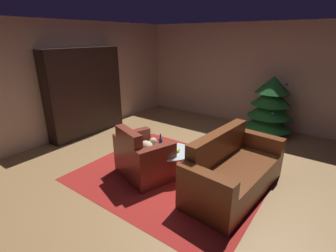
{
  "coord_description": "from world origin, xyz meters",
  "views": [
    {
      "loc": [
        2.18,
        -3.15,
        2.25
      ],
      "look_at": [
        -0.24,
        0.18,
        0.74
      ],
      "focal_mm": 26.36,
      "sensor_mm": 36.0,
      "label": 1
    }
  ],
  "objects_px": {
    "armchair_red": "(143,159)",
    "decorated_tree": "(270,106)",
    "bookshelf_unit": "(90,93)",
    "coffee_table": "(172,153)",
    "bottle_on_table": "(161,145)",
    "couch_red": "(232,171)",
    "book_stack_on_table": "(173,150)"
  },
  "relations": [
    {
      "from": "book_stack_on_table",
      "to": "decorated_tree",
      "type": "xyz_separation_m",
      "value": [
        0.78,
        2.88,
        0.24
      ]
    },
    {
      "from": "bottle_on_table",
      "to": "armchair_red",
      "type": "bearing_deg",
      "value": -140.84
    },
    {
      "from": "bookshelf_unit",
      "to": "couch_red",
      "type": "xyz_separation_m",
      "value": [
        3.75,
        -0.34,
        -0.66
      ]
    },
    {
      "from": "couch_red",
      "to": "decorated_tree",
      "type": "bearing_deg",
      "value": 94.44
    },
    {
      "from": "armchair_red",
      "to": "coffee_table",
      "type": "height_order",
      "value": "armchair_red"
    },
    {
      "from": "bookshelf_unit",
      "to": "book_stack_on_table",
      "type": "relative_size",
      "value": 9.22
    },
    {
      "from": "couch_red",
      "to": "coffee_table",
      "type": "distance_m",
      "value": 1.03
    },
    {
      "from": "coffee_table",
      "to": "bottle_on_table",
      "type": "distance_m",
      "value": 0.25
    },
    {
      "from": "couch_red",
      "to": "armchair_red",
      "type": "bearing_deg",
      "value": -159.83
    },
    {
      "from": "bookshelf_unit",
      "to": "decorated_tree",
      "type": "xyz_separation_m",
      "value": [
        3.54,
        2.36,
        -0.27
      ]
    },
    {
      "from": "bookshelf_unit",
      "to": "decorated_tree",
      "type": "bearing_deg",
      "value": 33.73
    },
    {
      "from": "bookshelf_unit",
      "to": "coffee_table",
      "type": "bearing_deg",
      "value": -10.46
    },
    {
      "from": "bookshelf_unit",
      "to": "armchair_red",
      "type": "distance_m",
      "value": 2.61
    },
    {
      "from": "couch_red",
      "to": "decorated_tree",
      "type": "height_order",
      "value": "decorated_tree"
    },
    {
      "from": "armchair_red",
      "to": "decorated_tree",
      "type": "bearing_deg",
      "value": 70.05
    },
    {
      "from": "armchair_red",
      "to": "decorated_tree",
      "type": "relative_size",
      "value": 0.78
    },
    {
      "from": "armchair_red",
      "to": "couch_red",
      "type": "distance_m",
      "value": 1.46
    },
    {
      "from": "book_stack_on_table",
      "to": "decorated_tree",
      "type": "height_order",
      "value": "decorated_tree"
    },
    {
      "from": "coffee_table",
      "to": "bookshelf_unit",
      "type": "bearing_deg",
      "value": 169.54
    },
    {
      "from": "couch_red",
      "to": "coffee_table",
      "type": "relative_size",
      "value": 2.76
    },
    {
      "from": "decorated_tree",
      "to": "couch_red",
      "type": "bearing_deg",
      "value": -85.56
    },
    {
      "from": "armchair_red",
      "to": "coffee_table",
      "type": "xyz_separation_m",
      "value": [
        0.36,
        0.33,
        0.07
      ]
    },
    {
      "from": "bottle_on_table",
      "to": "decorated_tree",
      "type": "xyz_separation_m",
      "value": [
        0.93,
        3.01,
        0.14
      ]
    },
    {
      "from": "armchair_red",
      "to": "couch_red",
      "type": "relative_size",
      "value": 0.57
    },
    {
      "from": "bookshelf_unit",
      "to": "bottle_on_table",
      "type": "relative_size",
      "value": 6.28
    },
    {
      "from": "book_stack_on_table",
      "to": "couch_red",
      "type": "bearing_deg",
      "value": 10.2
    },
    {
      "from": "coffee_table",
      "to": "decorated_tree",
      "type": "height_order",
      "value": "decorated_tree"
    },
    {
      "from": "bookshelf_unit",
      "to": "bottle_on_table",
      "type": "height_order",
      "value": "bookshelf_unit"
    },
    {
      "from": "coffee_table",
      "to": "decorated_tree",
      "type": "distance_m",
      "value": 3.0
    },
    {
      "from": "bookshelf_unit",
      "to": "armchair_red",
      "type": "xyz_separation_m",
      "value": [
        2.38,
        -0.84,
        -0.65
      ]
    },
    {
      "from": "bookshelf_unit",
      "to": "bottle_on_table",
      "type": "xyz_separation_m",
      "value": [
        2.61,
        -0.65,
        -0.41
      ]
    },
    {
      "from": "couch_red",
      "to": "bottle_on_table",
      "type": "relative_size",
      "value": 5.98
    }
  ]
}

